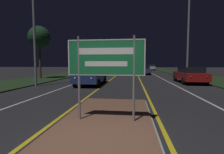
% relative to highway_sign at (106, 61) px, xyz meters
% --- Properties ---
extents(ground_plane, '(160.00, 160.00, 0.00)m').
position_rel_highway_sign_xyz_m(ground_plane, '(0.00, -1.58, -1.83)').
color(ground_plane, '#232326').
extents(median_island, '(2.78, 6.24, 0.10)m').
position_rel_highway_sign_xyz_m(median_island, '(0.00, 0.00, -1.79)').
color(median_island, '#999993').
rests_on(median_island, ground_plane).
extents(verge_left, '(5.00, 100.00, 0.08)m').
position_rel_highway_sign_xyz_m(verge_left, '(-9.50, 18.42, -1.79)').
color(verge_left, '#1E3319').
rests_on(verge_left, ground_plane).
extents(verge_right, '(5.00, 100.00, 0.08)m').
position_rel_highway_sign_xyz_m(verge_right, '(9.50, 18.42, -1.79)').
color(verge_right, '#1E3319').
rests_on(verge_right, ground_plane).
extents(centre_line_yellow_left, '(0.12, 70.00, 0.01)m').
position_rel_highway_sign_xyz_m(centre_line_yellow_left, '(-1.58, 23.42, -1.82)').
color(centre_line_yellow_left, gold).
rests_on(centre_line_yellow_left, ground_plane).
extents(centre_line_yellow_right, '(0.12, 70.00, 0.01)m').
position_rel_highway_sign_xyz_m(centre_line_yellow_right, '(1.58, 23.42, -1.82)').
color(centre_line_yellow_right, gold).
rests_on(centre_line_yellow_right, ground_plane).
extents(lane_line_white_left, '(0.12, 70.00, 0.01)m').
position_rel_highway_sign_xyz_m(lane_line_white_left, '(-4.20, 23.42, -1.82)').
color(lane_line_white_left, silver).
rests_on(lane_line_white_left, ground_plane).
extents(lane_line_white_right, '(0.12, 70.00, 0.01)m').
position_rel_highway_sign_xyz_m(lane_line_white_right, '(4.20, 23.42, -1.82)').
color(lane_line_white_right, silver).
rests_on(lane_line_white_right, ground_plane).
extents(edge_line_white_left, '(0.10, 70.00, 0.01)m').
position_rel_highway_sign_xyz_m(edge_line_white_left, '(-7.20, 23.42, -1.82)').
color(edge_line_white_left, silver).
rests_on(edge_line_white_left, ground_plane).
extents(edge_line_white_right, '(0.10, 70.00, 0.01)m').
position_rel_highway_sign_xyz_m(edge_line_white_right, '(7.20, 23.42, -1.82)').
color(edge_line_white_right, silver).
rests_on(edge_line_white_right, ground_plane).
extents(highway_sign, '(2.22, 0.07, 2.44)m').
position_rel_highway_sign_xyz_m(highway_sign, '(0.00, 0.00, 0.00)').
color(highway_sign, gray).
rests_on(highway_sign, median_island).
extents(streetlight_right_near, '(0.47, 0.47, 8.92)m').
position_rel_highway_sign_xyz_m(streetlight_right_near, '(6.17, 13.17, 3.67)').
color(streetlight_right_near, gray).
rests_on(streetlight_right_near, ground_plane).
extents(car_receding_0, '(2.01, 4.73, 1.45)m').
position_rel_highway_sign_xyz_m(car_receding_0, '(5.89, 11.41, -1.06)').
color(car_receding_0, maroon).
rests_on(car_receding_0, ground_plane).
extents(car_receding_1, '(2.04, 4.76, 1.48)m').
position_rel_highway_sign_xyz_m(car_receding_1, '(2.57, 23.78, -1.05)').
color(car_receding_1, navy).
rests_on(car_receding_1, ground_plane).
extents(car_receding_2, '(1.89, 4.30, 1.54)m').
position_rel_highway_sign_xyz_m(car_receding_2, '(2.74, 32.16, -1.02)').
color(car_receding_2, black).
rests_on(car_receding_2, ground_plane).
extents(car_receding_3, '(1.93, 4.71, 1.57)m').
position_rel_highway_sign_xyz_m(car_receding_3, '(5.62, 42.08, -1.00)').
color(car_receding_3, '#B7B7BC').
rests_on(car_receding_3, ground_plane).
extents(car_approaching_0, '(2.02, 4.78, 1.45)m').
position_rel_highway_sign_xyz_m(car_approaching_0, '(-2.65, 9.23, -1.06)').
color(car_approaching_0, navy).
rests_on(car_approaching_0, ground_plane).
extents(car_approaching_1, '(1.95, 4.17, 1.36)m').
position_rel_highway_sign_xyz_m(car_approaching_1, '(-5.91, 18.78, -1.11)').
color(car_approaching_1, '#B7B7BC').
rests_on(car_approaching_1, ground_plane).
extents(car_approaching_2, '(1.93, 4.65, 1.46)m').
position_rel_highway_sign_xyz_m(car_approaching_2, '(-2.57, 33.69, -1.05)').
color(car_approaching_2, '#4C514C').
rests_on(car_approaching_2, ground_plane).
extents(roadside_palm_left, '(2.40, 2.40, 5.83)m').
position_rel_highway_sign_xyz_m(roadside_palm_left, '(-9.59, 13.70, 2.84)').
color(roadside_palm_left, '#4C3823').
rests_on(roadside_palm_left, verge_left).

